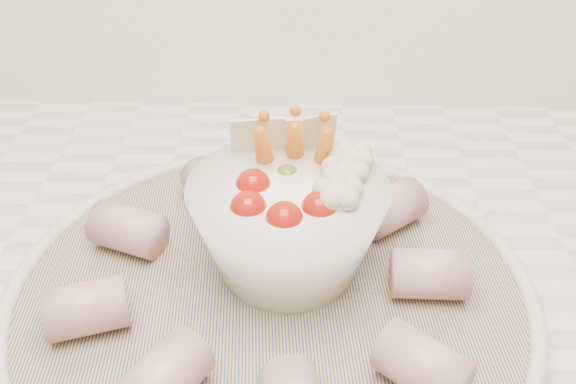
{
  "coord_description": "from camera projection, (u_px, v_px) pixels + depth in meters",
  "views": [
    {
      "loc": [
        0.01,
        1.1,
        1.25
      ],
      "look_at": [
        0.0,
        1.46,
        1.0
      ],
      "focal_mm": 40.0,
      "sensor_mm": 36.0,
      "label": 1
    }
  ],
  "objects": [
    {
      "name": "serving_platter",
      "position": [
        271.0,
        292.0,
        0.46
      ],
      "size": [
        0.4,
        0.4,
        0.02
      ],
      "color": "navy",
      "rests_on": "kitchen_counter"
    },
    {
      "name": "veggie_bowl",
      "position": [
        290.0,
        223.0,
        0.45
      ],
      "size": [
        0.14,
        0.14,
        0.11
      ],
      "color": "white",
      "rests_on": "serving_platter"
    },
    {
      "name": "cured_meat_rolls",
      "position": [
        270.0,
        269.0,
        0.45
      ],
      "size": [
        0.29,
        0.3,
        0.04
      ],
      "color": "#A54B5A",
      "rests_on": "serving_platter"
    }
  ]
}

